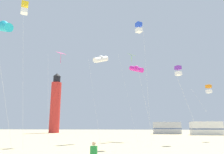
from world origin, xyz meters
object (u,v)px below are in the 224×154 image
at_px(kite_diamond_lime, 131,58).
at_px(rv_van_white, 206,128).
at_px(kite_flyer_standing, 94,152).
at_px(kite_box_blue, 139,28).
at_px(rv_van_silver, 167,128).
at_px(kite_box_violet, 178,71).
at_px(lighthouse_distant, 55,104).
at_px(kite_diamond_rainbow, 60,57).
at_px(kite_box_gold, 25,8).
at_px(kite_box_orange, 209,89).
at_px(kite_tube_magenta, 136,69).
at_px(kite_tube_cyan, 4,27).
at_px(kite_tube_white, 101,59).

xyz_separation_m(kite_diamond_lime, rv_van_white, (15.66, 18.78, -10.15)).
distance_m(kite_flyer_standing, kite_box_blue, 16.60).
bearing_deg(rv_van_silver, kite_box_violet, -94.84).
xyz_separation_m(kite_flyer_standing, kite_box_blue, (2.93, 10.96, 12.11)).
bearing_deg(lighthouse_distant, rv_van_white, -14.74).
bearing_deg(kite_diamond_rainbow, kite_box_blue, 0.39).
bearing_deg(kite_diamond_lime, kite_box_gold, -127.17).
xyz_separation_m(kite_box_violet, kite_diamond_rainbow, (-13.57, -2.99, 1.21)).
bearing_deg(kite_box_orange, rv_van_silver, 96.23).
bearing_deg(kite_tube_magenta, rv_van_white, 50.66).
bearing_deg(lighthouse_distant, kite_box_blue, -58.15).
distance_m(lighthouse_distant, rv_van_white, 38.96).
distance_m(kite_tube_magenta, kite_box_orange, 10.42).
bearing_deg(rv_van_silver, kite_diamond_lime, -108.63).
relative_size(kite_box_gold, kite_diamond_lime, 1.07).
xyz_separation_m(kite_flyer_standing, kite_box_gold, (-7.78, 5.63, 12.00)).
bearing_deg(kite_box_violet, rv_van_silver, 84.81).
relative_size(kite_box_gold, kite_tube_cyan, 1.26).
distance_m(kite_tube_magenta, kite_diamond_rainbow, 11.99).
xyz_separation_m(kite_box_violet, kite_box_blue, (-4.64, -2.93, 4.36)).
distance_m(kite_box_violet, rv_van_silver, 29.27).
relative_size(kite_tube_magenta, rv_van_white, 1.66).
xyz_separation_m(kite_box_blue, kite_tube_white, (-4.92, 4.20, -2.22)).
bearing_deg(kite_box_orange, rv_van_white, 74.69).
xyz_separation_m(kite_tube_cyan, rv_van_silver, (18.40, 38.57, -8.43)).
distance_m(kite_flyer_standing, kite_tube_white, 18.21).
height_order(kite_diamond_lime, lighthouse_distant, lighthouse_distant).
bearing_deg(kite_box_gold, kite_box_violet, 28.31).
height_order(kite_box_gold, rv_van_silver, kite_box_gold).
bearing_deg(kite_diamond_rainbow, kite_box_violet, 12.44).
bearing_deg(rv_van_white, lighthouse_distant, 166.41).
height_order(kite_box_blue, kite_box_gold, kite_box_blue).
bearing_deg(kite_diamond_lime, kite_diamond_rainbow, -136.41).
bearing_deg(kite_flyer_standing, kite_tube_magenta, -96.02).
bearing_deg(kite_flyer_standing, kite_box_blue, -102.84).
xyz_separation_m(kite_flyer_standing, kite_tube_magenta, (2.73, 19.09, 9.48)).
height_order(kite_diamond_lime, rv_van_silver, kite_diamond_lime).
relative_size(kite_tube_magenta, kite_box_gold, 0.82).
relative_size(kite_box_violet, kite_diamond_lime, 0.72).
bearing_deg(kite_box_gold, kite_tube_white, 58.74).
height_order(kite_diamond_lime, kite_tube_white, kite_diamond_lime).
xyz_separation_m(kite_diamond_rainbow, kite_diamond_lime, (7.99, 7.61, 1.98)).
bearing_deg(rv_van_white, kite_tube_magenta, -128.20).
distance_m(kite_box_violet, kite_tube_white, 9.88).
distance_m(kite_box_violet, kite_box_blue, 7.01).
relative_size(kite_tube_magenta, kite_box_blue, 0.81).
distance_m(kite_diamond_rainbow, rv_van_silver, 36.16).
xyz_separation_m(kite_box_violet, kite_tube_white, (-9.56, 1.27, 2.14)).
bearing_deg(lighthouse_distant, kite_tube_magenta, -51.53).
distance_m(kite_box_blue, kite_tube_cyan, 13.68).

